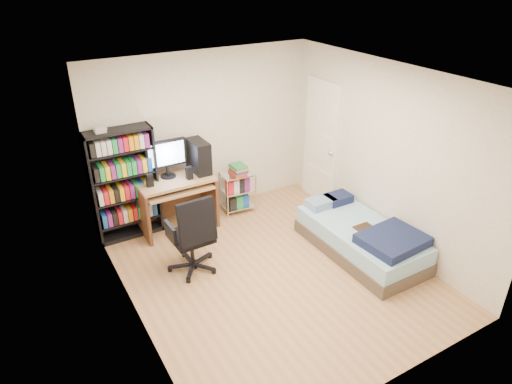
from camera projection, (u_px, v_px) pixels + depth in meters
room at (276, 186)px, 5.33m from camera, size 3.58×4.08×2.58m
media_shelf at (124, 183)px, 6.34m from camera, size 0.91×0.30×1.68m
computer_desk at (181, 180)px, 6.64m from camera, size 1.08×0.63×1.37m
office_chair at (193, 247)px, 5.79m from camera, size 0.66×0.66×1.09m
wire_cart at (237, 181)px, 7.10m from camera, size 0.53×0.40×0.80m
bed at (362, 238)px, 6.20m from camera, size 0.92×1.83×0.52m
door at (321, 143)px, 7.25m from camera, size 0.12×0.80×2.00m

